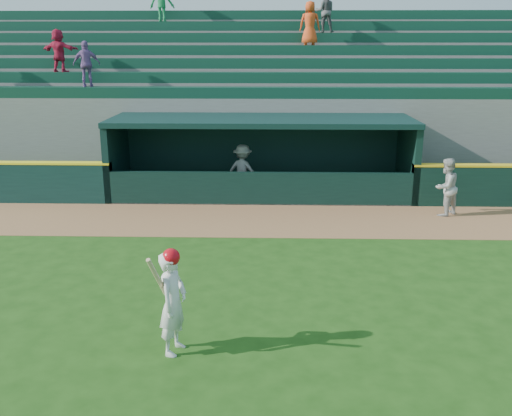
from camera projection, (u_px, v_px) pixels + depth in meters
The scene contains 7 objects.
ground at pixel (254, 296), 10.94m from camera, with size 120.00×120.00×0.00m, color #1D4210.
warning_track at pixel (259, 220), 15.65m from camera, with size 40.00×3.00×0.01m, color #8E5E38.
dugout_player_front at pixel (446, 187), 15.89m from camera, with size 0.79×0.62×1.63m, color #AAAAA4.
dugout_player_inside at pixel (243, 170), 17.97m from camera, with size 1.06×0.61×1.64m, color gray.
dugout at pixel (262, 151), 18.26m from camera, with size 9.40×2.80×2.46m.
stands at pixel (263, 104), 22.35m from camera, with size 34.50×6.25×7.16m.
batter_at_plate at pixel (173, 301), 8.74m from camera, with size 0.56×0.82×1.73m.
Camera 1 is at (0.32, -10.04, 4.65)m, focal length 40.00 mm.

